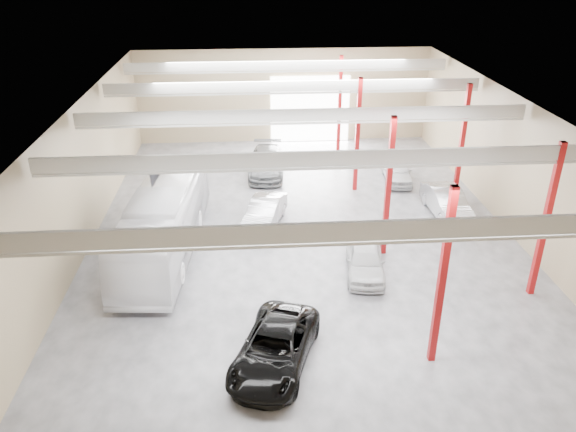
{
  "coord_description": "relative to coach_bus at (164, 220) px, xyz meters",
  "views": [
    {
      "loc": [
        -2.68,
        -26.01,
        13.96
      ],
      "look_at": [
        -0.96,
        -2.01,
        2.2
      ],
      "focal_mm": 35.0,
      "sensor_mm": 36.0,
      "label": 1
    }
  ],
  "objects": [
    {
      "name": "depot_shell",
      "position": [
        7.13,
        1.38,
        3.32
      ],
      "size": [
        22.12,
        32.12,
        7.06
      ],
      "color": "#454449",
      "rests_on": "ground"
    },
    {
      "name": "coach_bus",
      "position": [
        0.0,
        0.0,
        0.0
      ],
      "size": [
        3.67,
        12.08,
        3.32
      ],
      "primitive_type": "imported",
      "rotation": [
        0.0,
        0.0,
        -0.08
      ],
      "color": "white",
      "rests_on": "ground"
    },
    {
      "name": "black_sedan",
      "position": [
        5.0,
        -8.96,
        -0.93
      ],
      "size": [
        3.99,
        5.76,
        1.46
      ],
      "primitive_type": "imported",
      "rotation": [
        0.0,
        0.0,
        -0.33
      ],
      "color": "black",
      "rests_on": "ground"
    },
    {
      "name": "car_row_a",
      "position": [
        9.5,
        -2.94,
        -0.94
      ],
      "size": [
        2.26,
        4.41,
        1.44
      ],
      "primitive_type": "imported",
      "rotation": [
        0.0,
        0.0,
        -0.14
      ],
      "color": "silver",
      "rests_on": "ground"
    },
    {
      "name": "car_row_b",
      "position": [
        5.0,
        2.4,
        -0.92
      ],
      "size": [
        2.81,
        4.73,
        1.47
      ],
      "primitive_type": "imported",
      "rotation": [
        0.0,
        0.0,
        -0.3
      ],
      "color": "#A6A5AA",
      "rests_on": "ground"
    },
    {
      "name": "car_row_c",
      "position": [
        5.39,
        9.9,
        -0.85
      ],
      "size": [
        2.65,
        5.7,
        1.61
      ],
      "primitive_type": "imported",
      "rotation": [
        0.0,
        0.0,
        -0.07
      ],
      "color": "slate",
      "rests_on": "ground"
    },
    {
      "name": "car_right_near",
      "position": [
        15.3,
        2.9,
        -0.88
      ],
      "size": [
        1.82,
        4.77,
        1.55
      ],
      "primitive_type": "imported",
      "rotation": [
        0.0,
        0.0,
        0.04
      ],
      "color": "#9D9DA2",
      "rests_on": "ground"
    },
    {
      "name": "car_right_far",
      "position": [
        13.77,
        8.1,
        -0.95
      ],
      "size": [
        2.18,
        4.35,
        1.42
      ],
      "primitive_type": "imported",
      "rotation": [
        0.0,
        0.0,
        -0.12
      ],
      "color": "silver",
      "rests_on": "ground"
    }
  ]
}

